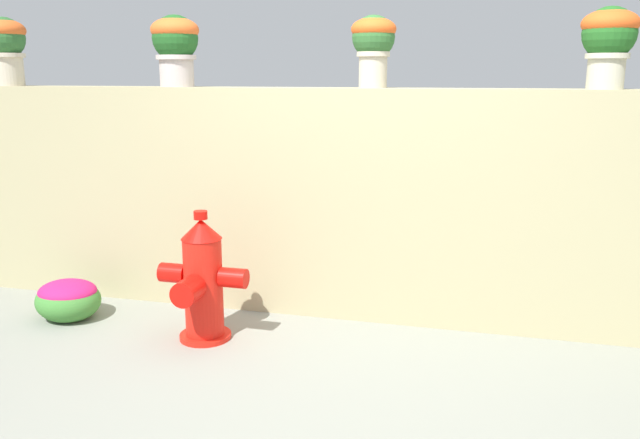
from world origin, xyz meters
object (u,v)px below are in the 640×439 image
object	(u,v)px
potted_plant_1	(175,43)
potted_plant_3	(609,37)
potted_plant_2	(373,41)
potted_plant_0	(5,43)
fire_hydrant	(202,282)
flower_bush_left	(68,298)

from	to	relation	value
potted_plant_1	potted_plant_3	distance (m)	2.71
potted_plant_1	potted_plant_2	xyz separation A→B (m)	(1.34, 0.05, -0.00)
potted_plant_0	fire_hydrant	size ratio (longest dim) A/B	0.60
potted_plant_2	fire_hydrant	size ratio (longest dim) A/B	0.55
fire_hydrant	flower_bush_left	bearing A→B (deg)	174.84
potted_plant_1	flower_bush_left	world-z (taller)	potted_plant_1
potted_plant_2	potted_plant_3	world-z (taller)	potted_plant_3
potted_plant_0	potted_plant_2	xyz separation A→B (m)	(2.69, 0.05, -0.01)
potted_plant_1	fire_hydrant	bearing A→B (deg)	-56.45
potted_plant_2	fire_hydrant	bearing A→B (deg)	-142.50
potted_plant_2	flower_bush_left	distance (m)	2.63
potted_plant_1	flower_bush_left	size ratio (longest dim) A/B	1.08
potted_plant_2	potted_plant_3	distance (m)	1.37
potted_plant_0	potted_plant_1	xyz separation A→B (m)	(1.35, -0.00, -0.01)
potted_plant_3	fire_hydrant	bearing A→B (deg)	-163.69
potted_plant_1	flower_bush_left	xyz separation A→B (m)	(-0.60, -0.55, -1.67)
potted_plant_3	flower_bush_left	size ratio (longest dim) A/B	1.07
potted_plant_0	flower_bush_left	bearing A→B (deg)	-36.35
potted_plant_3	potted_plant_0	bearing A→B (deg)	-179.72
fire_hydrant	flower_bush_left	xyz separation A→B (m)	(-1.03, 0.09, -0.22)
potted_plant_0	potted_plant_3	size ratio (longest dim) A/B	1.05
potted_plant_0	potted_plant_1	bearing A→B (deg)	-0.16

